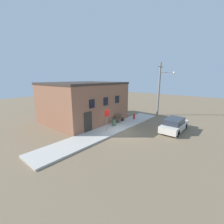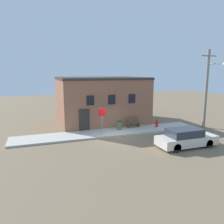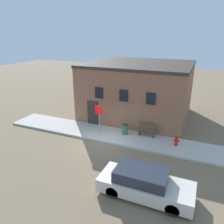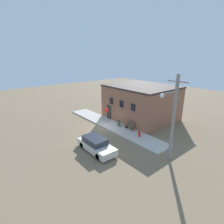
{
  "view_description": "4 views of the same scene",
  "coord_description": "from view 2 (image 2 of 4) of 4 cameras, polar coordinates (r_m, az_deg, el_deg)",
  "views": [
    {
      "loc": [
        -11.93,
        -8.79,
        5.62
      ],
      "look_at": [
        0.19,
        1.32,
        2.0
      ],
      "focal_mm": 24.0,
      "sensor_mm": 36.0,
      "label": 1
    },
    {
      "loc": [
        -6.37,
        -17.2,
        5.55
      ],
      "look_at": [
        0.19,
        1.32,
        2.0
      ],
      "focal_mm": 35.0,
      "sensor_mm": 36.0,
      "label": 2
    },
    {
      "loc": [
        6.2,
        -12.8,
        7.59
      ],
      "look_at": [
        0.19,
        1.32,
        2.0
      ],
      "focal_mm": 35.0,
      "sensor_mm": 36.0,
      "label": 3
    },
    {
      "loc": [
        17.24,
        -12.77,
        9.09
      ],
      "look_at": [
        0.19,
        1.32,
        2.0
      ],
      "focal_mm": 28.0,
      "sensor_mm": 36.0,
      "label": 4
    }
  ],
  "objects": [
    {
      "name": "fire_hydrant",
      "position": [
        22.41,
        11.59,
        -2.95
      ],
      "size": [
        0.49,
        0.23,
        0.73
      ],
      "color": "red",
      "rests_on": "sidewalk"
    },
    {
      "name": "sidewalk",
      "position": [
        20.33,
        -0.5,
        -5.38
      ],
      "size": [
        17.43,
        2.64,
        0.15
      ],
      "color": "#BCB7AD",
      "rests_on": "ground"
    },
    {
      "name": "ground_plane",
      "position": [
        19.16,
        0.79,
        -6.59
      ],
      "size": [
        80.0,
        80.0,
        0.0
      ],
      "primitive_type": "plane",
      "color": "#7A664C"
    },
    {
      "name": "brick_building",
      "position": [
        24.94,
        -3.07,
        3.28
      ],
      "size": [
        9.27,
        7.95,
        5.06
      ],
      "color": "#8E5B42",
      "rests_on": "ground"
    },
    {
      "name": "stop_sign",
      "position": [
        19.54,
        -2.63,
        -0.98
      ],
      "size": [
        0.68,
        0.06,
        2.28
      ],
      "color": "gray",
      "rests_on": "sidewalk"
    },
    {
      "name": "trash_bin",
      "position": [
        20.97,
        1.93,
        -3.51
      ],
      "size": [
        0.46,
        0.46,
        0.83
      ],
      "color": "#426642",
      "rests_on": "sidewalk"
    },
    {
      "name": "utility_pole",
      "position": [
        23.7,
        23.65,
        6.04
      ],
      "size": [
        1.8,
        2.28,
        7.78
      ],
      "color": "gray",
      "rests_on": "ground"
    },
    {
      "name": "parked_car",
      "position": [
        17.53,
        18.73,
        -6.46
      ],
      "size": [
        4.58,
        1.78,
        1.41
      ],
      "color": "black",
      "rests_on": "ground"
    },
    {
      "name": "bench",
      "position": [
        21.99,
        5.48,
        -2.87
      ],
      "size": [
        1.25,
        0.44,
        0.92
      ],
      "color": "brown",
      "rests_on": "sidewalk"
    }
  ]
}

